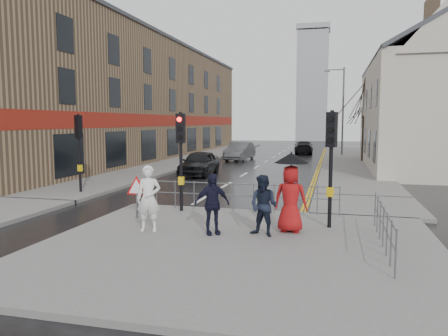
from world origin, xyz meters
The scene contains 24 objects.
ground centered at (0.00, 0.00, 0.00)m, with size 120.00×120.00×0.00m, color black.
near_pavement centered at (3.00, -3.50, 0.07)m, with size 10.00×9.00×0.14m, color #605E5B.
left_pavement centered at (-6.50, 23.00, 0.07)m, with size 4.00×44.00×0.14m, color #605E5B.
right_pavement centered at (6.50, 25.00, 0.07)m, with size 4.00×40.00×0.14m, color #605E5B.
pavement_bridge_right centered at (6.50, 3.00, 0.07)m, with size 4.00×4.20×0.14m, color #605E5B.
building_left_terrace centered at (-12.00, 22.00, 5.00)m, with size 8.00×42.00×10.00m, color #7D6248.
building_right_cream centered at (12.00, 18.00, 4.78)m, with size 9.00×16.40×10.10m.
church_tower centered at (1.50, 62.00, 9.00)m, with size 5.00×5.00×18.00m, color #979AA0.
traffic_signal_near_left centered at (0.20, 0.20, 2.46)m, with size 0.28×0.27×3.40m.
traffic_signal_near_right centered at (5.20, -1.00, 2.46)m, with size 0.34×0.33×3.40m.
traffic_signal_far_left centered at (-5.50, 3.00, 2.46)m, with size 0.34×0.33×3.40m.
guard_railing_front centered at (1.95, 0.60, 0.86)m, with size 7.14×0.04×1.00m.
guard_railing_side centered at (6.50, -2.75, 0.84)m, with size 0.04×4.54×1.00m.
warning_sign centered at (-0.80, -1.21, 1.04)m, with size 0.80×0.07×1.35m.
street_lamp centered at (5.82, 28.00, 4.71)m, with size 1.83×0.25×8.00m.
tree_near centered at (7.50, 22.00, 5.14)m, with size 2.40×2.40×6.58m.
tree_far centered at (8.00, 30.00, 4.42)m, with size 2.40×2.40×5.64m.
pedestrian_a centered at (0.27, -2.68, 1.07)m, with size 0.68×0.45×1.86m, color white.
pedestrian_b centered at (3.48, -2.41, 0.97)m, with size 0.81×0.63×1.66m, color black.
pedestrian_with_umbrella centered at (4.14, -1.81, 1.31)m, with size 0.96×0.96×2.22m.
pedestrian_d centered at (2.08, -2.58, 0.98)m, with size 0.99×0.41×1.68m, color black.
car_parked centered at (-2.54, 11.03, 0.74)m, with size 1.74×4.32×1.47m, color black.
car_mid centered at (-2.34, 21.68, 0.77)m, with size 1.62×4.65×1.53m, color #444749.
car_far centered at (2.32, 30.59, 0.64)m, with size 1.79×4.40×1.28m, color black.
Camera 1 is at (5.27, -13.87, 3.22)m, focal length 35.00 mm.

